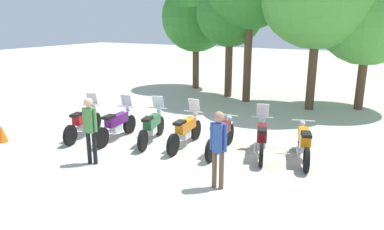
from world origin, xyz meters
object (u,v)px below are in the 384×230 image
object	(u,v)px
person_0	(218,144)
tree_1	(230,13)
motorcycle_5	(261,138)
tree_0	(196,18)
person_1	(90,125)
motorcycle_4	(221,135)
motorcycle_2	(152,126)
tree_4	(370,14)
motorcycle_0	(84,122)
motorcycle_1	(117,124)
motorcycle_6	(304,143)
motorcycle_3	(186,130)
traffic_cone	(2,134)

from	to	relation	value
person_0	tree_1	xyz separation A→B (m)	(-3.80, 9.50, 2.97)
motorcycle_5	person_0	bearing A→B (deg)	157.12
tree_0	person_1	bearing A→B (deg)	-75.90
motorcycle_5	tree_1	bearing A→B (deg)	11.89
motorcycle_5	person_0	xyz separation A→B (m)	(-0.22, -2.46, 0.56)
motorcycle_4	tree_1	bearing A→B (deg)	17.34
motorcycle_2	tree_4	bearing A→B (deg)	-49.39
tree_0	tree_1	world-z (taller)	tree_0
motorcycle_0	person_1	world-z (taller)	person_1
motorcycle_1	person_1	xyz separation A→B (m)	(0.71, -1.84, 0.55)
motorcycle_6	person_0	distance (m)	3.02
person_0	tree_4	size ratio (longest dim) A/B	0.30
motorcycle_0	tree_0	bearing A→B (deg)	-9.19
person_1	tree_4	size ratio (longest dim) A/B	0.30
motorcycle_2	tree_0	world-z (taller)	tree_0
motorcycle_4	motorcycle_5	bearing A→B (deg)	-78.46
motorcycle_6	tree_1	distance (m)	9.26
tree_0	motorcycle_6	bearing A→B (deg)	-46.64
motorcycle_3	motorcycle_5	xyz separation A→B (m)	(2.22, 0.41, 0.00)
person_1	tree_4	xyz separation A→B (m)	(5.73, 10.05, 2.91)
person_0	motorcycle_3	bearing A→B (deg)	40.71
motorcycle_2	person_1	size ratio (longest dim) A/B	1.19
person_0	motorcycle_1	bearing A→B (deg)	66.32
traffic_cone	tree_0	bearing A→B (deg)	85.01
person_1	tree_0	bearing A→B (deg)	0.81
motorcycle_3	motorcycle_6	distance (m)	3.40
motorcycle_0	motorcycle_1	xyz separation A→B (m)	(1.12, 0.30, 0.00)
motorcycle_0	motorcycle_3	bearing A→B (deg)	-91.36
motorcycle_4	motorcycle_5	distance (m)	1.15
motorcycle_6	tree_4	distance (m)	7.95
motorcycle_6	tree_4	size ratio (longest dim) A/B	0.35
motorcycle_2	tree_1	bearing A→B (deg)	-10.20
tree_1	tree_4	world-z (taller)	tree_4
motorcycle_0	motorcycle_1	size ratio (longest dim) A/B	0.98
motorcycle_4	motorcycle_5	world-z (taller)	motorcycle_5
person_1	tree_1	bearing A→B (deg)	-11.73
motorcycle_6	traffic_cone	size ratio (longest dim) A/B	3.86
motorcycle_4	person_0	xyz separation A→B (m)	(0.89, -2.14, 0.57)
motorcycle_1	tree_1	distance (m)	8.71
motorcycle_1	person_0	size ratio (longest dim) A/B	1.21
motorcycle_3	motorcycle_4	xyz separation A→B (m)	(1.12, 0.10, -0.01)
motorcycle_1	motorcycle_6	xyz separation A→B (m)	(5.58, 1.11, -0.01)
motorcycle_5	tree_1	xyz separation A→B (m)	(-4.01, 7.04, 3.53)
motorcycle_6	motorcycle_0	bearing A→B (deg)	84.76
traffic_cone	motorcycle_1	bearing A→B (deg)	32.08
motorcycle_4	motorcycle_6	xyz separation A→B (m)	(2.23, 0.51, 0.00)
motorcycle_2	tree_4	size ratio (longest dim) A/B	0.35
motorcycle_2	motorcycle_0	bearing A→B (deg)	91.35
motorcycle_2	motorcycle_3	bearing A→B (deg)	-98.11
person_1	tree_1	size ratio (longest dim) A/B	0.32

